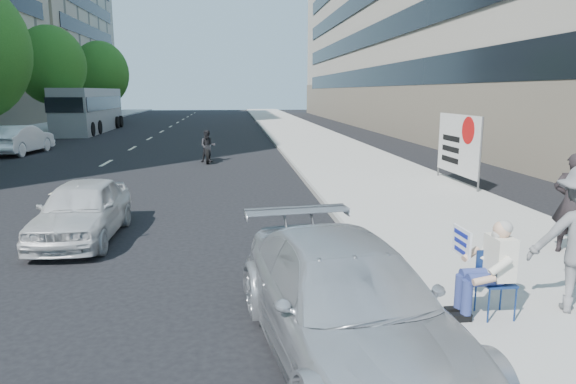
{
  "coord_description": "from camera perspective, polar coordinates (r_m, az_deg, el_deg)",
  "views": [
    {
      "loc": [
        -0.98,
        -8.86,
        3.06
      ],
      "look_at": [
        0.15,
        1.67,
        0.99
      ],
      "focal_mm": 32.0,
      "sensor_mm": 36.0,
      "label": 1
    }
  ],
  "objects": [
    {
      "name": "ground",
      "position": [
        9.42,
        0.19,
        -7.87
      ],
      "size": [
        160.0,
        160.0,
        0.0
      ],
      "primitive_type": "plane",
      "color": "black",
      "rests_on": "ground"
    },
    {
      "name": "bus",
      "position": [
        42.92,
        -21.19,
        8.45
      ],
      "size": [
        2.79,
        12.09,
        3.3
      ],
      "rotation": [
        0.0,
        0.0,
        0.02
      ],
      "color": "gray",
      "rests_on": "ground"
    },
    {
      "name": "tree_far_d",
      "position": [
        40.93,
        -24.86,
        12.66
      ],
      "size": [
        4.8,
        4.8,
        7.65
      ],
      "color": "#382616",
      "rests_on": "ground"
    },
    {
      "name": "seated_protester",
      "position": [
        7.21,
        21.4,
        -7.39
      ],
      "size": [
        0.83,
        1.11,
        1.31
      ],
      "color": "navy",
      "rests_on": "near_sidewalk"
    },
    {
      "name": "pedestrian_woman",
      "position": [
        10.61,
        29.07,
        -1.12
      ],
      "size": [
        0.8,
        0.78,
        1.85
      ],
      "primitive_type": "imported",
      "rotation": [
        0.0,
        0.0,
        2.39
      ],
      "color": "black",
      "rests_on": "near_sidewalk"
    },
    {
      "name": "tree_far_e",
      "position": [
        54.39,
        -20.12,
        12.25
      ],
      "size": [
        5.4,
        5.4,
        7.89
      ],
      "color": "#382616",
      "rests_on": "ground"
    },
    {
      "name": "near_building",
      "position": [
        45.17,
        18.5,
        19.39
      ],
      "size": [
        14.0,
        70.0,
        20.0
      ],
      "primitive_type": "cube",
      "color": "#9B9586",
      "rests_on": "ground"
    },
    {
      "name": "near_sidewalk",
      "position": [
        29.43,
        3.67,
        5.25
      ],
      "size": [
        5.0,
        120.0,
        0.15
      ],
      "primitive_type": "cube",
      "color": "#AFACA4",
      "rests_on": "ground"
    },
    {
      "name": "white_sedan_mid",
      "position": [
        28.92,
        -27.6,
        5.19
      ],
      "size": [
        1.96,
        4.47,
        1.43
      ],
      "primitive_type": "imported",
      "rotation": [
        0.0,
        0.0,
        3.04
      ],
      "color": "white",
      "rests_on": "ground"
    },
    {
      "name": "white_sedan_near",
      "position": [
        11.57,
        -21.91,
        -1.85
      ],
      "size": [
        1.51,
        3.71,
        1.26
      ],
      "primitive_type": "imported",
      "rotation": [
        0.0,
        0.0,
        -0.01
      ],
      "color": "silver",
      "rests_on": "ground"
    },
    {
      "name": "motorcycle",
      "position": [
        22.9,
        -8.89,
        4.88
      ],
      "size": [
        0.72,
        2.04,
        1.42
      ],
      "rotation": [
        0.0,
        0.0,
        0.05
      ],
      "color": "black",
      "rests_on": "ground"
    },
    {
      "name": "protest_banner",
      "position": [
        17.34,
        18.38,
        5.04
      ],
      "size": [
        0.08,
        3.06,
        2.2
      ],
      "color": "#4C4C4C",
      "rests_on": "near_sidewalk"
    },
    {
      "name": "parked_sedan",
      "position": [
        6.06,
        6.47,
        -12.1
      ],
      "size": [
        2.53,
        4.92,
        1.36
      ],
      "primitive_type": "imported",
      "rotation": [
        0.0,
        0.0,
        0.14
      ],
      "color": "#B5B8BD",
      "rests_on": "ground"
    }
  ]
}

